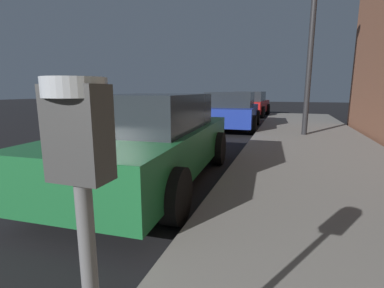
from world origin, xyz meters
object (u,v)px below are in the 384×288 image
Objects in this scene: car_blue at (231,110)px; street_lamp at (314,9)px; car_green at (152,139)px; parking_meter at (82,184)px; car_red at (250,104)px.

street_lamp is (2.61, -1.77, 3.05)m from car_blue.
street_lamp is (2.62, 5.15, 3.06)m from car_green.
car_green is 0.81× the size of street_lamp.
parking_meter is at bearing -66.43° from car_green.
street_lamp reaches higher than parking_meter.
street_lamp is at bearing 63.04° from car_green.
car_red is 8.69m from street_lamp.
parking_meter reaches higher than car_green.
parking_meter is 16.24m from car_red.
parking_meter is 0.31× the size of car_green.
car_green is 6.92m from car_blue.
car_blue is at bearing 98.04° from parking_meter.
car_blue is at bearing 145.85° from street_lamp.
car_red is (-0.00, 12.84, -0.01)m from car_green.
car_red is at bearing 108.79° from street_lamp.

